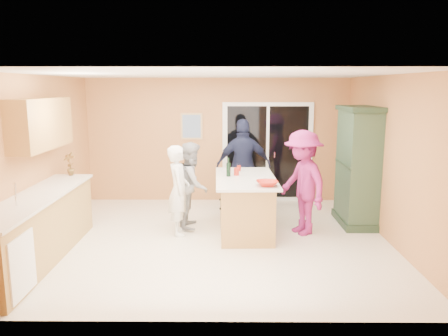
{
  "coord_description": "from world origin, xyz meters",
  "views": [
    {
      "loc": [
        0.2,
        -6.68,
        2.41
      ],
      "look_at": [
        0.15,
        0.1,
        1.15
      ],
      "focal_mm": 35.0,
      "sensor_mm": 36.0,
      "label": 1
    }
  ],
  "objects_px": {
    "kitchen_island": "(245,206)",
    "woman_grey": "(192,185)",
    "woman_navy": "(244,166)",
    "green_hutch": "(358,168)",
    "woman_white": "(179,190)",
    "woman_magenta": "(303,183)"
  },
  "relations": [
    {
      "from": "kitchen_island",
      "to": "woman_grey",
      "type": "bearing_deg",
      "value": 161.11
    },
    {
      "from": "kitchen_island",
      "to": "woman_navy",
      "type": "relative_size",
      "value": 1.0
    },
    {
      "from": "green_hutch",
      "to": "woman_white",
      "type": "distance_m",
      "value": 3.15
    },
    {
      "from": "kitchen_island",
      "to": "woman_grey",
      "type": "distance_m",
      "value": 1.0
    },
    {
      "from": "woman_grey",
      "to": "woman_magenta",
      "type": "bearing_deg",
      "value": -99.19
    },
    {
      "from": "woman_navy",
      "to": "kitchen_island",
      "type": "bearing_deg",
      "value": 83.72
    },
    {
      "from": "kitchen_island",
      "to": "woman_navy",
      "type": "bearing_deg",
      "value": 87.79
    },
    {
      "from": "woman_navy",
      "to": "woman_white",
      "type": "bearing_deg",
      "value": 45.29
    },
    {
      "from": "woman_white",
      "to": "woman_navy",
      "type": "height_order",
      "value": "woman_navy"
    },
    {
      "from": "green_hutch",
      "to": "woman_grey",
      "type": "distance_m",
      "value": 2.92
    },
    {
      "from": "woman_white",
      "to": "kitchen_island",
      "type": "bearing_deg",
      "value": -91.11
    },
    {
      "from": "kitchen_island",
      "to": "green_hutch",
      "type": "relative_size",
      "value": 0.87
    },
    {
      "from": "kitchen_island",
      "to": "woman_white",
      "type": "bearing_deg",
      "value": -175.7
    },
    {
      "from": "woman_white",
      "to": "woman_navy",
      "type": "relative_size",
      "value": 0.82
    },
    {
      "from": "woman_grey",
      "to": "kitchen_island",
      "type": "bearing_deg",
      "value": -105.98
    },
    {
      "from": "kitchen_island",
      "to": "woman_white",
      "type": "xyz_separation_m",
      "value": [
        -1.1,
        -0.11,
        0.3
      ]
    },
    {
      "from": "green_hutch",
      "to": "woman_white",
      "type": "xyz_separation_m",
      "value": [
        -3.09,
        -0.59,
        -0.27
      ]
    },
    {
      "from": "woman_navy",
      "to": "woman_magenta",
      "type": "xyz_separation_m",
      "value": [
        0.92,
        -1.32,
        -0.04
      ]
    },
    {
      "from": "kitchen_island",
      "to": "woman_white",
      "type": "distance_m",
      "value": 1.14
    },
    {
      "from": "woman_white",
      "to": "woman_magenta",
      "type": "relative_size",
      "value": 0.86
    },
    {
      "from": "woman_grey",
      "to": "woman_magenta",
      "type": "height_order",
      "value": "woman_magenta"
    },
    {
      "from": "woman_grey",
      "to": "woman_navy",
      "type": "bearing_deg",
      "value": -42.36
    }
  ]
}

